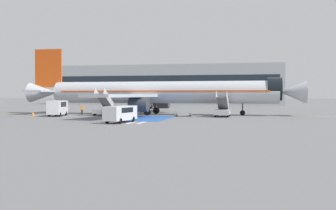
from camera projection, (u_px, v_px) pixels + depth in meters
The scene contains 20 objects.
ground_plane at pixel (167, 114), 66.26m from camera, with size 600.00×600.00×0.00m, color slate.
apron_leadline_yellow at pixel (162, 115), 65.59m from camera, with size 0.20×81.78×0.01m, color gold.
apron_stand_patch_blue at pixel (146, 118), 55.13m from camera, with size 6.75×13.68×0.01m, color #2856A8.
apron_walkway_bar_0 at pixel (103, 122), 47.29m from camera, with size 0.44×3.60×0.01m, color silver.
apron_walkway_bar_1 at pixel (113, 122), 47.05m from camera, with size 0.44×3.60×0.01m, color silver.
apron_walkway_bar_2 at pixel (122, 122), 46.80m from camera, with size 0.44×3.60×0.01m, color silver.
apron_walkway_bar_3 at pixel (132, 123), 46.56m from camera, with size 0.44×3.60×0.01m, color silver.
apron_walkway_bar_4 at pixel (142, 123), 46.32m from camera, with size 0.44×3.60×0.01m, color silver.
airliner at pixel (158, 92), 65.65m from camera, with size 47.32×35.89×11.41m.
boarding_stairs_forward at pixel (222, 110), 59.05m from camera, with size 2.27×5.26×3.85m.
boarding_stairs_aft at pixel (104, 109), 63.13m from camera, with size 2.27×5.26×4.30m.
fuel_tanker at pixel (148, 101), 92.99m from camera, with size 3.88×10.46×3.61m.
service_van_0 at pixel (58, 107), 61.02m from camera, with size 2.90×5.76×2.40m.
service_van_1 at pixel (121, 113), 46.46m from camera, with size 2.59×5.79×1.97m.
baggage_cart at pixel (183, 115), 60.12m from camera, with size 2.88×2.08×0.87m.
ground_crew_0 at pixel (82, 109), 64.81m from camera, with size 0.48×0.45×1.68m.
ground_crew_1 at pixel (132, 109), 60.24m from camera, with size 0.43×0.25×1.87m.
traffic_cone_0 at pixel (33, 114), 61.80m from camera, with size 0.59×0.59×0.65m.
traffic_cone_1 at pixel (128, 116), 58.10m from camera, with size 0.41×0.41×0.46m.
terminal_building at pixel (168, 85), 134.33m from camera, with size 76.37×12.10×13.32m.
Camera 1 is at (13.52, -64.80, 3.30)m, focal length 42.00 mm.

